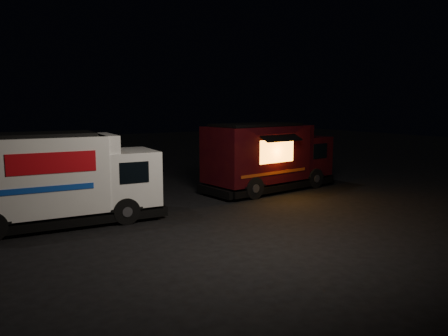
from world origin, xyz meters
The scene contains 3 objects.
ground centered at (0.00, 0.00, 0.00)m, with size 80.00×80.00×0.00m, color black.
white_truck centered at (-4.81, 1.60, 1.42)m, with size 6.27×2.14×2.84m, color silver, non-canonical shape.
red_truck centered at (4.10, 2.50, 1.45)m, with size 6.21×2.29×2.89m, color #32090A, non-canonical shape.
Camera 1 is at (-7.65, -12.19, 3.68)m, focal length 35.00 mm.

